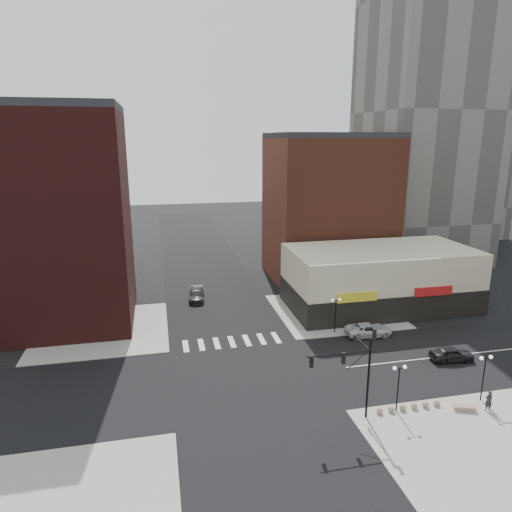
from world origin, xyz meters
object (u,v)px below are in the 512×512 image
object	(u,v)px
white_suv	(368,330)
pedestrian	(489,401)
street_lamp_ne	(336,307)
street_lamp_se_a	(399,377)
dark_sedan_east	(452,354)
street_lamp_se_b	(485,366)
stone_bench	(465,408)
traffic_signal	(356,362)
dark_sedan_north	(197,295)

from	to	relation	value
white_suv	pedestrian	bearing A→B (deg)	-166.10
street_lamp_ne	white_suv	distance (m)	4.59
street_lamp_se_a	dark_sedan_east	distance (m)	12.57
street_lamp_se_b	stone_bench	bearing A→B (deg)	-154.81
street_lamp_se_b	dark_sedan_east	bearing A→B (deg)	73.67
white_suv	pedestrian	distance (m)	16.26
street_lamp_ne	white_suv	size ratio (longest dim) A/B	0.79
dark_sedan_east	stone_bench	distance (m)	9.33
white_suv	stone_bench	bearing A→B (deg)	-172.68
traffic_signal	dark_sedan_north	bearing A→B (deg)	108.12
white_suv	stone_bench	world-z (taller)	white_suv
street_lamp_se_b	dark_sedan_east	size ratio (longest dim) A/B	0.95
white_suv	stone_bench	size ratio (longest dim) A/B	2.86
dark_sedan_east	dark_sedan_north	world-z (taller)	dark_sedan_east
street_lamp_ne	white_suv	world-z (taller)	street_lamp_ne
street_lamp_se_b	white_suv	xyz separation A→B (m)	(-3.50, 14.50, -2.56)
street_lamp_se_b	street_lamp_ne	distance (m)	17.46
street_lamp_se_a	pedestrian	size ratio (longest dim) A/B	2.34
white_suv	stone_bench	xyz separation A→B (m)	(1.12, -15.62, -0.39)
white_suv	dark_sedan_north	distance (m)	24.29
traffic_signal	dark_sedan_east	xyz separation A→B (m)	(13.84, 6.90, -4.21)
traffic_signal	white_suv	xyz separation A→B (m)	(8.27, 14.33, -4.23)
pedestrian	stone_bench	bearing A→B (deg)	-5.80
street_lamp_se_b	dark_sedan_north	size ratio (longest dim) A/B	0.82
stone_bench	white_suv	bearing A→B (deg)	113.06
street_lamp_se_b	stone_bench	xyz separation A→B (m)	(-2.38, -1.12, -2.95)
street_lamp_se_b	street_lamp_se_a	bearing A→B (deg)	180.00
dark_sedan_east	traffic_signal	bearing A→B (deg)	122.46
traffic_signal	dark_sedan_east	bearing A→B (deg)	26.51
stone_bench	pedestrian	bearing A→B (deg)	8.36
white_suv	dark_sedan_east	bearing A→B (deg)	-139.90
street_lamp_se_b	street_lamp_ne	bearing A→B (deg)	113.63
street_lamp_ne	dark_sedan_east	size ratio (longest dim) A/B	0.95
street_lamp_se_b	street_lamp_ne	xyz separation A→B (m)	(-7.00, 16.00, 0.00)
dark_sedan_north	traffic_signal	bearing A→B (deg)	-65.47
traffic_signal	street_lamp_se_b	distance (m)	11.88
street_lamp_se_b	white_suv	distance (m)	15.13
dark_sedan_north	pedestrian	bearing A→B (deg)	-50.08
street_lamp_se_b	stone_bench	size ratio (longest dim) A/B	2.25
dark_sedan_east	street_lamp_se_b	bearing A→B (deg)	169.61
dark_sedan_east	dark_sedan_north	distance (m)	33.44
traffic_signal	dark_sedan_north	world-z (taller)	traffic_signal
white_suv	dark_sedan_north	world-z (taller)	same
traffic_signal	street_lamp_se_a	distance (m)	4.12
traffic_signal	street_lamp_se_a	bearing A→B (deg)	-2.57
traffic_signal	white_suv	distance (m)	17.08
traffic_signal	stone_bench	world-z (taller)	traffic_signal
street_lamp_ne	dark_sedan_east	xyz separation A→B (m)	(9.07, -8.93, -2.54)
dark_sedan_east	street_lamp_ne	bearing A→B (deg)	51.40
street_lamp_se_a	street_lamp_se_b	world-z (taller)	same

